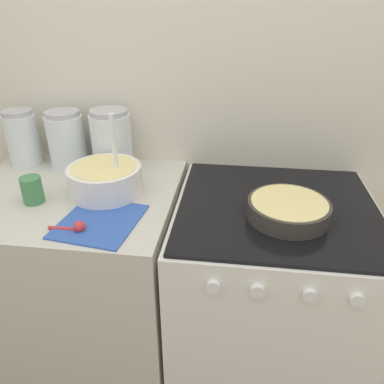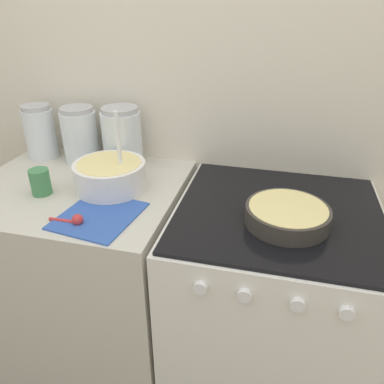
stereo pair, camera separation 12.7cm
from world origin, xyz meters
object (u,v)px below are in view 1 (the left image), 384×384
at_px(stove, 265,304).
at_px(tin_can, 32,190).
at_px(baking_pan, 288,209).
at_px(storage_jar_middle, 67,143).
at_px(storage_jar_right, 112,144).
at_px(storage_jar_left, 23,141).
at_px(mixing_bowl, 105,178).

distance_m(stove, tin_can, 0.99).
bearing_deg(baking_pan, storage_jar_middle, 160.58).
bearing_deg(stove, storage_jar_right, 160.42).
bearing_deg(storage_jar_middle, storage_jar_left, 180.00).
bearing_deg(tin_can, baking_pan, 0.60).
height_order(storage_jar_middle, storage_jar_right, storage_jar_right).
xyz_separation_m(stove, baking_pan, (0.02, -0.07, 0.49)).
relative_size(baking_pan, storage_jar_right, 1.07).
relative_size(baking_pan, storage_jar_middle, 1.13).
height_order(baking_pan, storage_jar_right, storage_jar_right).
xyz_separation_m(mixing_bowl, tin_can, (-0.23, -0.09, -0.01)).
bearing_deg(storage_jar_middle, storage_jar_right, 0.00).
xyz_separation_m(stove, storage_jar_middle, (-0.85, 0.23, 0.56)).
xyz_separation_m(storage_jar_middle, storage_jar_right, (0.19, 0.00, 0.01)).
relative_size(storage_jar_middle, tin_can, 2.48).
relative_size(storage_jar_right, tin_can, 2.61).
relative_size(baking_pan, tin_can, 2.81).
xyz_separation_m(storage_jar_right, tin_can, (-0.19, -0.32, -0.06)).
bearing_deg(storage_jar_left, storage_jar_right, 0.00).
distance_m(storage_jar_right, tin_can, 0.37).
distance_m(baking_pan, storage_jar_middle, 0.93).
xyz_separation_m(mixing_bowl, storage_jar_middle, (-0.24, 0.23, 0.04)).
bearing_deg(storage_jar_left, baking_pan, -16.11).
height_order(storage_jar_left, tin_can, storage_jar_left).
height_order(storage_jar_right, tin_can, storage_jar_right).
height_order(storage_jar_left, storage_jar_middle, storage_jar_middle).
xyz_separation_m(storage_jar_left, tin_can, (0.20, -0.32, -0.05)).
distance_m(baking_pan, storage_jar_left, 1.11).
bearing_deg(storage_jar_right, baking_pan, -24.33).
distance_m(stove, mixing_bowl, 0.81).
bearing_deg(tin_can, storage_jar_left, 122.04).
relative_size(stove, baking_pan, 3.48).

